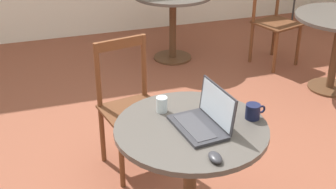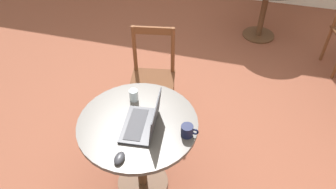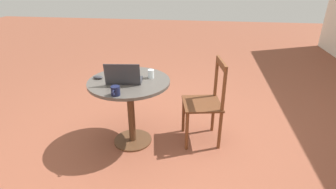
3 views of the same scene
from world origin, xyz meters
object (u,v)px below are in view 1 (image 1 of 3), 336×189
Objects in this scene: laptop at (204,120)px; mug at (253,111)px; cafe_table_near at (191,150)px; mouse at (215,157)px; chair_mid_back at (274,22)px; drinking_glass at (162,104)px; chair_near_back at (130,108)px; cafe_table_far at (173,7)px.

mug is at bearing 1.24° from laptop.
mouse is at bearing -90.36° from cafe_table_near.
chair_mid_back is 2.56× the size of laptop.
cafe_table_near is at bearing -64.40° from drinking_glass.
chair_near_back reaches higher than mouse.
mouse is at bearing -82.60° from chair_near_back.
mug is (0.35, -0.02, 0.19)m from cafe_table_near.
laptop is (-1.69, -2.17, 0.32)m from chair_mid_back.
mouse reaches higher than cafe_table_near.
laptop is at bearing -55.99° from drinking_glass.
cafe_table_far is 3.01m from mouse.
mug is (-0.42, -2.60, 0.19)m from cafe_table_far.
drinking_glass is at bearing -85.35° from chair_near_back.
drinking_glass is (-0.16, 0.24, -0.00)m from laptop.
cafe_table_near is at bearing -106.66° from cafe_table_far.
mouse is (-0.77, -2.90, 0.17)m from cafe_table_far.
laptop is 0.30m from mouse.
chair_mid_back reaches higher than drinking_glass.
chair_mid_back is (1.89, 1.36, 0.00)m from chair_near_back.
mouse is (-0.06, -0.30, -0.03)m from laptop.
laptop is at bearing -75.80° from chair_near_back.
cafe_table_far is 2.29× the size of laptop.
chair_near_back is at bearing 121.61° from mug.
chair_near_back is 1.16m from mouse.
drinking_glass is (-0.87, -2.37, 0.20)m from cafe_table_far.
cafe_table_far is 9.43× the size of drinking_glass.
mug is (0.50, -0.81, 0.32)m from chair_near_back.
drinking_glass is at bearing 115.60° from cafe_table_near.
drinking_glass reaches higher than mug.
mug is (-1.39, -2.17, 0.32)m from chair_mid_back.
laptop reaches higher than drinking_glass.
mug is at bearing -26.98° from drinking_glass.
chair_near_back is (-0.15, 0.79, -0.12)m from cafe_table_near.
chair_near_back reaches higher than mug.
chair_mid_back is at bearing -24.01° from cafe_table_far.
mouse is at bearing -101.88° from laptop.
mouse is at bearing -104.92° from cafe_table_far.
cafe_table_far is 0.89× the size of chair_near_back.
mug reaches higher than mouse.
chair_near_back is 2.33m from chair_mid_back.
mouse is (0.14, -1.11, 0.29)m from chair_near_back.
mug is 1.33× the size of drinking_glass.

